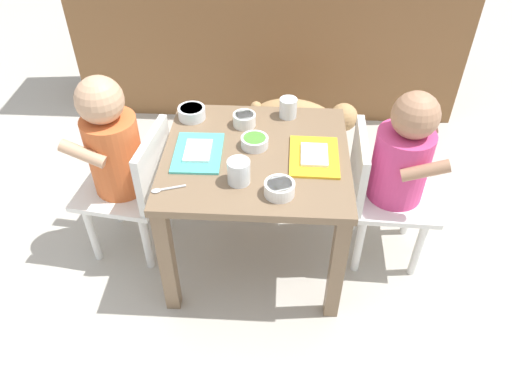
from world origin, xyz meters
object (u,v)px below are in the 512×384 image
(dog, at_px, (301,120))
(spoon_by_left_tray, at_px, (165,189))
(veggie_bowl_near, at_px, (244,119))
(cereal_bowl_left_side, at_px, (279,188))
(dining_table, at_px, (256,173))
(seated_child_left, at_px, (117,151))
(food_tray_left, at_px, (198,152))
(food_tray_right, at_px, (314,156))
(water_cup_left, at_px, (288,109))
(cereal_bowl_right_side, at_px, (255,141))
(veggie_bowl_far, at_px, (192,112))
(water_cup_right, at_px, (239,173))
(seated_child_right, at_px, (398,162))

(dog, xyz_separation_m, spoon_by_left_tray, (-0.41, -0.79, 0.26))
(veggie_bowl_near, xyz_separation_m, cereal_bowl_left_side, (0.12, -0.34, -0.00))
(dining_table, relative_size, seated_child_left, 0.84)
(dog, xyz_separation_m, veggie_bowl_near, (-0.21, -0.44, 0.28))
(cereal_bowl_left_side, bearing_deg, food_tray_left, 145.71)
(seated_child_left, xyz_separation_m, food_tray_right, (0.63, -0.04, 0.04))
(water_cup_left, height_order, spoon_by_left_tray, water_cup_left)
(water_cup_left, height_order, cereal_bowl_right_side, water_cup_left)
(seated_child_left, bearing_deg, veggie_bowl_far, 36.38)
(dog, relative_size, water_cup_left, 7.02)
(seated_child_left, height_order, food_tray_right, seated_child_left)
(seated_child_left, xyz_separation_m, dog, (0.61, 0.57, -0.23))
(water_cup_left, distance_m, spoon_by_left_tray, 0.53)
(cereal_bowl_left_side, bearing_deg, water_cup_right, 157.96)
(seated_child_right, height_order, veggie_bowl_near, seated_child_right)
(veggie_bowl_far, bearing_deg, water_cup_right, -60.23)
(dog, xyz_separation_m, cereal_bowl_left_side, (-0.09, -0.78, 0.28))
(dining_table, bearing_deg, food_tray_right, -3.51)
(veggie_bowl_near, height_order, spoon_by_left_tray, veggie_bowl_near)
(seated_child_right, distance_m, cereal_bowl_left_side, 0.44)
(seated_child_right, distance_m, spoon_by_left_tray, 0.74)
(seated_child_right, bearing_deg, dog, 117.27)
(seated_child_left, bearing_deg, cereal_bowl_right_side, 1.70)
(cereal_bowl_right_side, bearing_deg, seated_child_right, -0.07)
(seated_child_left, bearing_deg, cereal_bowl_left_side, -21.80)
(seated_child_right, bearing_deg, water_cup_right, -160.33)
(cereal_bowl_left_side, xyz_separation_m, spoon_by_left_tray, (-0.33, -0.00, -0.02))
(spoon_by_left_tray, bearing_deg, water_cup_right, 13.28)
(food_tray_left, bearing_deg, water_cup_left, 39.81)
(water_cup_right, relative_size, veggie_bowl_near, 0.97)
(dog, bearing_deg, food_tray_left, -119.27)
(dining_table, relative_size, seated_child_right, 0.88)
(dining_table, height_order, cereal_bowl_right_side, cereal_bowl_right_side)
(seated_child_right, distance_m, water_cup_left, 0.40)
(food_tray_left, height_order, food_tray_right, same)
(water_cup_left, distance_m, veggie_bowl_far, 0.33)
(seated_child_left, distance_m, dog, 0.87)
(seated_child_left, relative_size, dog, 1.47)
(seated_child_left, relative_size, cereal_bowl_left_side, 7.89)
(seated_child_left, height_order, veggie_bowl_near, seated_child_left)
(seated_child_right, relative_size, food_tray_left, 3.16)
(water_cup_left, relative_size, veggie_bowl_far, 0.72)
(dining_table, relative_size, dog, 1.24)
(food_tray_right, xyz_separation_m, water_cup_left, (-0.08, 0.23, 0.02))
(veggie_bowl_far, xyz_separation_m, cereal_bowl_left_side, (0.30, -0.37, -0.00))
(seated_child_right, height_order, food_tray_right, seated_child_right)
(water_cup_left, height_order, water_cup_right, water_cup_right)
(dining_table, bearing_deg, cereal_bowl_left_side, -67.66)
(seated_child_left, xyz_separation_m, cereal_bowl_left_side, (0.53, -0.21, 0.05))
(dining_table, bearing_deg, cereal_bowl_right_side, 99.67)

